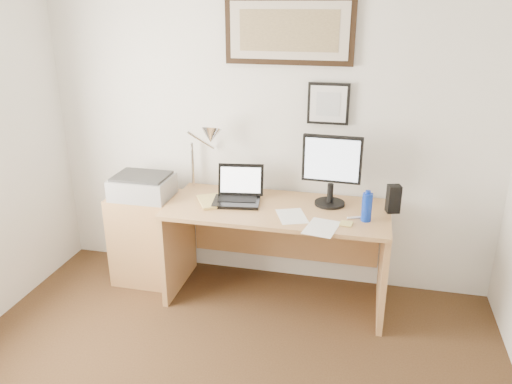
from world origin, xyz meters
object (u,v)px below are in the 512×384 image
(book, at_px, (200,203))
(lcd_monitor, at_px, (332,167))
(desk, at_px, (279,232))
(laptop, at_px, (238,194))
(water_bottle, at_px, (367,207))
(side_cabinet, at_px, (147,238))
(printer, at_px, (142,186))

(book, xyz_separation_m, lcd_monitor, (0.93, 0.20, 0.28))
(desk, distance_m, laptop, 0.43)
(water_bottle, bearing_deg, desk, 164.21)
(side_cabinet, relative_size, water_bottle, 3.70)
(book, height_order, desk, book)
(book, bearing_deg, printer, 170.22)
(water_bottle, xyz_separation_m, lcd_monitor, (-0.27, 0.23, 0.19))
(book, distance_m, printer, 0.50)
(book, bearing_deg, side_cabinet, 167.19)
(lcd_monitor, distance_m, printer, 1.44)
(printer, bearing_deg, desk, 3.56)
(printer, bearing_deg, laptop, 2.60)
(side_cabinet, distance_m, printer, 0.45)
(water_bottle, distance_m, printer, 1.69)
(book, height_order, lcd_monitor, lcd_monitor)
(book, distance_m, desk, 0.63)
(desk, bearing_deg, printer, -176.44)
(lcd_monitor, bearing_deg, water_bottle, -40.33)
(laptop, relative_size, lcd_monitor, 0.71)
(water_bottle, height_order, lcd_monitor, lcd_monitor)
(book, height_order, laptop, laptop)
(water_bottle, xyz_separation_m, printer, (-1.68, 0.11, -0.03))
(water_bottle, distance_m, book, 1.20)
(laptop, bearing_deg, lcd_monitor, 6.74)
(printer, bearing_deg, water_bottle, -3.81)
(side_cabinet, xyz_separation_m, book, (0.50, -0.11, 0.40))
(water_bottle, bearing_deg, lcd_monitor, 139.67)
(book, relative_size, desk, 0.17)
(printer, bearing_deg, book, -9.78)
(side_cabinet, bearing_deg, desk, 1.89)
(side_cabinet, height_order, desk, desk)
(side_cabinet, bearing_deg, laptop, 0.27)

